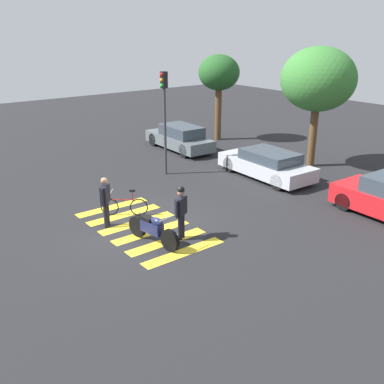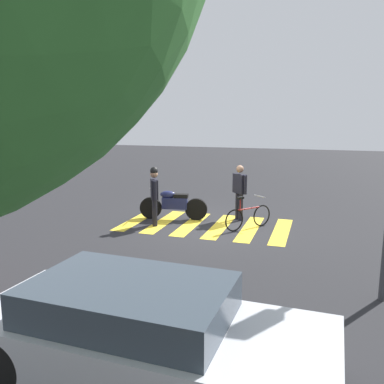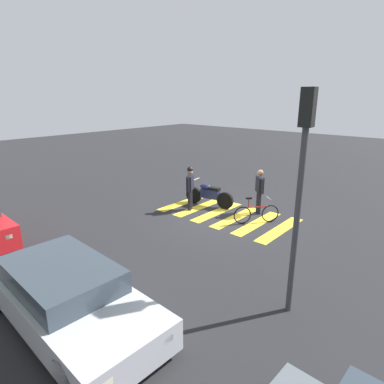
% 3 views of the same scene
% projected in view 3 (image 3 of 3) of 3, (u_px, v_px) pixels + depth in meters
% --- Properties ---
extents(ground_plane, '(60.00, 60.00, 0.00)m').
position_uv_depth(ground_plane, '(227.00, 215.00, 12.60)').
color(ground_plane, '#232326').
extents(police_motorcycle, '(2.16, 0.67, 1.07)m').
position_uv_depth(police_motorcycle, '(209.00, 195.00, 13.49)').
color(police_motorcycle, black).
rests_on(police_motorcycle, ground_plane).
extents(leaning_bicycle, '(1.11, 1.33, 0.98)m').
position_uv_depth(leaning_bicycle, '(256.00, 213.00, 11.69)').
color(leaning_bicycle, black).
rests_on(leaning_bicycle, ground_plane).
extents(officer_on_foot, '(0.40, 0.61, 1.78)m').
position_uv_depth(officer_on_foot, '(190.00, 185.00, 12.87)').
color(officer_on_foot, black).
rests_on(officer_on_foot, ground_plane).
extents(officer_by_motorcycle, '(0.52, 0.51, 1.74)m').
position_uv_depth(officer_by_motorcycle, '(259.00, 189.00, 12.47)').
color(officer_by_motorcycle, black).
rests_on(officer_by_motorcycle, ground_plane).
extents(crosswalk_stripes, '(4.95, 2.81, 0.01)m').
position_uv_depth(crosswalk_stripes, '(227.00, 214.00, 12.60)').
color(crosswalk_stripes, yellow).
rests_on(crosswalk_stripes, ground_plane).
extents(car_silver_sedan, '(4.63, 2.01, 1.25)m').
position_uv_depth(car_silver_sedan, '(67.00, 296.00, 6.46)').
color(car_silver_sedan, black).
rests_on(car_silver_sedan, ground_plane).
extents(traffic_light_pole, '(0.26, 0.34, 4.58)m').
position_uv_depth(traffic_light_pole, '(302.00, 172.00, 6.15)').
color(traffic_light_pole, '#38383D').
rests_on(traffic_light_pole, ground_plane).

